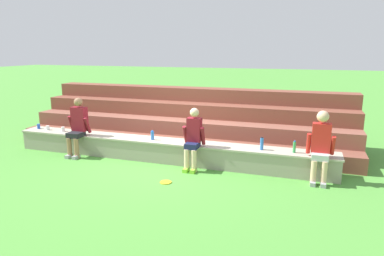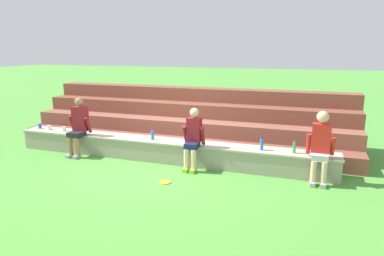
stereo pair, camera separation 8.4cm
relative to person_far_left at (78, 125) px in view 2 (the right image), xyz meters
name	(u,v)px [view 2 (the right image)]	position (x,y,z in m)	size (l,w,h in m)	color
ground_plane	(159,164)	(2.15, 0.00, -0.76)	(80.00, 80.00, 0.00)	#4C9338
stone_seating_wall	(163,150)	(2.15, 0.27, -0.49)	(7.81, 0.59, 0.50)	gray
brick_bleachers	(189,123)	(2.15, 2.05, -0.20)	(8.88, 2.22, 1.48)	brown
person_far_left	(78,125)	(0.00, 0.00, 0.00)	(0.55, 0.59, 1.43)	#996B4C
person_left_of_center	(193,138)	(3.00, -0.05, -0.05)	(0.48, 0.53, 1.35)	beige
person_center	(321,145)	(5.60, 0.01, 0.02)	(0.53, 0.52, 1.43)	#DBAD89
water_bottle_center_gap	(294,147)	(5.11, 0.22, -0.14)	(0.06, 0.06, 0.25)	green
water_bottle_mid_right	(153,135)	(1.90, 0.23, -0.15)	(0.08, 0.08, 0.22)	blue
water_bottle_near_left	(262,144)	(4.45, 0.22, -0.13)	(0.07, 0.07, 0.28)	blue
plastic_cup_middle	(40,126)	(-1.49, 0.31, -0.20)	(0.08, 0.08, 0.13)	blue
plastic_cup_left_end	(49,127)	(-1.16, 0.27, -0.21)	(0.09, 0.09, 0.11)	white
plastic_cup_right_end	(64,129)	(-0.66, 0.26, -0.20)	(0.08, 0.08, 0.12)	white
frisbee	(165,182)	(2.75, -1.01, -0.75)	(0.23, 0.23, 0.02)	yellow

